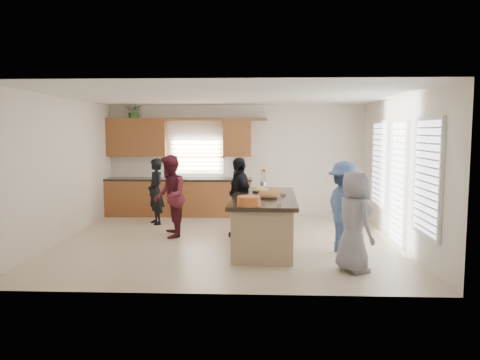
{
  "coord_description": "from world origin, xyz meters",
  "views": [
    {
      "loc": [
        0.62,
        -8.95,
        2.14
      ],
      "look_at": [
        0.22,
        0.45,
        1.15
      ],
      "focal_mm": 35.0,
      "sensor_mm": 36.0,
      "label": 1
    }
  ],
  "objects_px": {
    "island": "(264,223)",
    "woman_right_front": "(354,221)",
    "salad_bowl": "(249,201)",
    "woman_left_front": "(239,198)",
    "woman_right_back": "(344,208)",
    "woman_left_mid": "(170,196)",
    "woman_left_back": "(156,191)"
  },
  "relations": [
    {
      "from": "woman_left_mid",
      "to": "woman_left_front",
      "type": "height_order",
      "value": "woman_left_mid"
    },
    {
      "from": "woman_left_back",
      "to": "woman_left_front",
      "type": "relative_size",
      "value": 0.94
    },
    {
      "from": "woman_left_front",
      "to": "woman_right_back",
      "type": "bearing_deg",
      "value": 33.35
    },
    {
      "from": "woman_left_mid",
      "to": "salad_bowl",
      "type": "bearing_deg",
      "value": 30.51
    },
    {
      "from": "island",
      "to": "woman_right_back",
      "type": "xyz_separation_m",
      "value": [
        1.39,
        -0.42,
        0.36
      ]
    },
    {
      "from": "woman_left_front",
      "to": "woman_right_back",
      "type": "height_order",
      "value": "woman_right_back"
    },
    {
      "from": "woman_right_back",
      "to": "woman_right_front",
      "type": "distance_m",
      "value": 1.06
    },
    {
      "from": "woman_left_mid",
      "to": "woman_right_front",
      "type": "relative_size",
      "value": 1.07
    },
    {
      "from": "island",
      "to": "salad_bowl",
      "type": "height_order",
      "value": "salad_bowl"
    },
    {
      "from": "salad_bowl",
      "to": "woman_right_front",
      "type": "bearing_deg",
      "value": -11.45
    },
    {
      "from": "woman_left_front",
      "to": "woman_right_front",
      "type": "distance_m",
      "value": 2.89
    },
    {
      "from": "woman_left_mid",
      "to": "woman_right_front",
      "type": "distance_m",
      "value": 3.91
    },
    {
      "from": "island",
      "to": "salad_bowl",
      "type": "bearing_deg",
      "value": -100.47
    },
    {
      "from": "woman_left_front",
      "to": "woman_right_front",
      "type": "relative_size",
      "value": 1.04
    },
    {
      "from": "island",
      "to": "woman_left_front",
      "type": "distance_m",
      "value": 0.96
    },
    {
      "from": "salad_bowl",
      "to": "woman_right_back",
      "type": "distance_m",
      "value": 1.81
    },
    {
      "from": "woman_right_front",
      "to": "woman_left_back",
      "type": "bearing_deg",
      "value": 25.88
    },
    {
      "from": "woman_left_mid",
      "to": "woman_right_back",
      "type": "distance_m",
      "value": 3.47
    },
    {
      "from": "woman_left_back",
      "to": "woman_right_back",
      "type": "bearing_deg",
      "value": 26.07
    },
    {
      "from": "woman_left_back",
      "to": "woman_right_front",
      "type": "height_order",
      "value": "woman_right_front"
    },
    {
      "from": "woman_left_back",
      "to": "woman_right_front",
      "type": "bearing_deg",
      "value": 15.94
    },
    {
      "from": "woman_left_back",
      "to": "woman_left_front",
      "type": "bearing_deg",
      "value": 25.62
    },
    {
      "from": "woman_left_front",
      "to": "island",
      "type": "bearing_deg",
      "value": 8.56
    },
    {
      "from": "woman_left_back",
      "to": "woman_left_mid",
      "type": "distance_m",
      "value": 1.43
    },
    {
      "from": "island",
      "to": "woman_left_front",
      "type": "relative_size",
      "value": 1.69
    },
    {
      "from": "woman_left_back",
      "to": "woman_left_mid",
      "type": "xyz_separation_m",
      "value": [
        0.58,
        -1.31,
        0.08
      ]
    },
    {
      "from": "woman_left_mid",
      "to": "woman_left_front",
      "type": "xyz_separation_m",
      "value": [
        1.4,
        0.04,
        -0.02
      ]
    },
    {
      "from": "island",
      "to": "woman_right_front",
      "type": "xyz_separation_m",
      "value": [
        1.35,
        -1.48,
        0.32
      ]
    },
    {
      "from": "woman_right_front",
      "to": "woman_right_back",
      "type": "bearing_deg",
      "value": -23.82
    },
    {
      "from": "salad_bowl",
      "to": "woman_right_front",
      "type": "height_order",
      "value": "woman_right_front"
    },
    {
      "from": "island",
      "to": "woman_right_front",
      "type": "distance_m",
      "value": 2.03
    },
    {
      "from": "island",
      "to": "woman_left_back",
      "type": "xyz_separation_m",
      "value": [
        -2.47,
        2.02,
        0.3
      ]
    }
  ]
}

